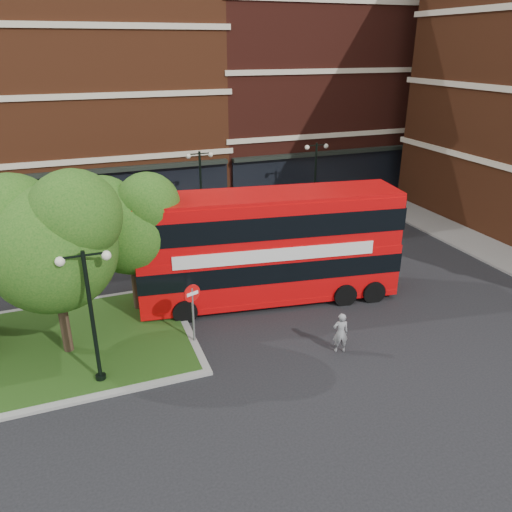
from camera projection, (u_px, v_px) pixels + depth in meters
name	position (u px, v px, depth m)	size (l,w,h in m)	color
ground	(250.00, 354.00, 19.21)	(120.00, 120.00, 0.00)	black
pavement_far	(166.00, 222.00, 33.41)	(44.00, 3.00, 0.12)	slate
terrace_far_left	(23.00, 107.00, 34.58)	(26.00, 12.00, 14.00)	brown
terrace_far_right	(309.00, 84.00, 41.31)	(18.00, 12.00, 16.00)	#471911
traffic_island	(28.00, 352.00, 19.18)	(12.60, 7.60, 0.15)	gray
tree_island_west	(47.00, 237.00, 17.42)	(5.40, 4.71, 7.21)	#2D2116
tree_island_east	(127.00, 220.00, 20.76)	(4.46, 3.90, 6.29)	#2D2116
lamp_island	(91.00, 312.00, 16.50)	(1.72, 0.36, 5.00)	black
lamp_far_left	(201.00, 186.00, 31.25)	(1.72, 0.36, 5.00)	black
lamp_far_right	(315.00, 175.00, 33.84)	(1.72, 0.36, 5.00)	black
bus	(269.00, 240.00, 22.28)	(11.95, 4.31, 4.46)	red
woman	(341.00, 333.00, 19.06)	(0.60, 0.40, 1.66)	gray
car_silver	(90.00, 225.00, 30.80)	(1.68, 4.18, 1.42)	#A6A8AD
car_white	(217.00, 218.00, 32.44)	(1.32, 3.78, 1.24)	silver
no_entry_sign	(192.00, 302.00, 19.20)	(0.69, 0.29, 2.57)	slate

